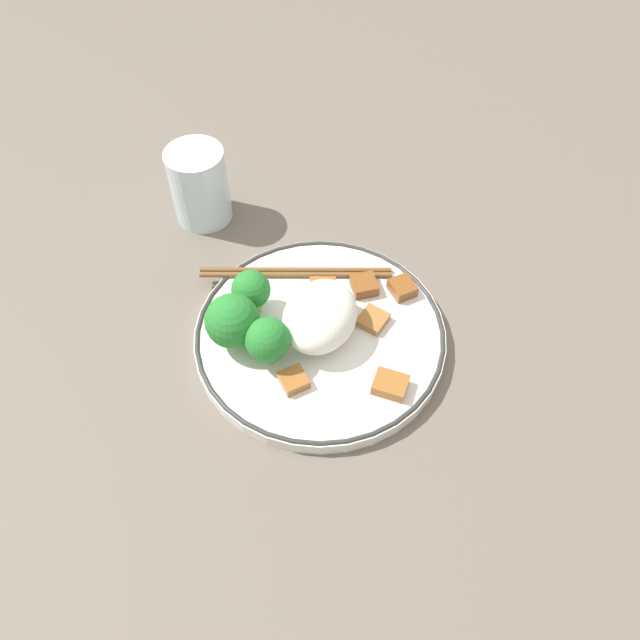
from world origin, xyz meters
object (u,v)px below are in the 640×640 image
(broccoli_back_center, at_px, (233,321))
(broccoli_back_right, at_px, (268,340))
(chopsticks, at_px, (296,272))
(broccoli_back_left, at_px, (250,292))
(plate, at_px, (320,335))
(drinking_glass, at_px, (199,185))

(broccoli_back_center, height_order, broccoli_back_right, broccoli_back_center)
(broccoli_back_right, height_order, chopsticks, broccoli_back_right)
(broccoli_back_left, bearing_deg, chopsticks, -18.16)
(plate, relative_size, broccoli_back_center, 4.28)
(plate, height_order, broccoli_back_center, broccoli_back_center)
(chopsticks, bearing_deg, plate, -138.66)
(plate, height_order, chopsticks, chopsticks)
(plate, relative_size, broccoli_back_left, 4.90)
(broccoli_back_center, relative_size, chopsticks, 0.30)
(broccoli_back_center, bearing_deg, chopsticks, -10.59)
(broccoli_back_right, bearing_deg, broccoli_back_center, 81.48)
(plate, distance_m, broccoli_back_right, 0.07)
(broccoli_back_left, bearing_deg, plate, -88.24)
(broccoli_back_right, xyz_separation_m, chopsticks, (0.11, 0.02, -0.03))
(broccoli_back_left, height_order, drinking_glass, drinking_glass)
(broccoli_back_left, height_order, chopsticks, broccoli_back_left)
(plate, bearing_deg, broccoli_back_center, 120.10)
(broccoli_back_center, xyz_separation_m, broccoli_back_right, (-0.01, -0.04, -0.00))
(plate, bearing_deg, chopsticks, 41.34)
(chopsticks, height_order, drinking_glass, drinking_glass)
(plate, xyz_separation_m, drinking_glass, (0.12, 0.20, 0.04))
(broccoli_back_right, bearing_deg, broccoli_back_left, 41.98)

